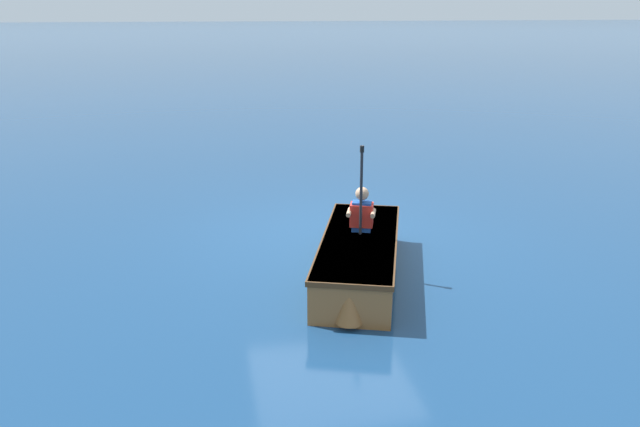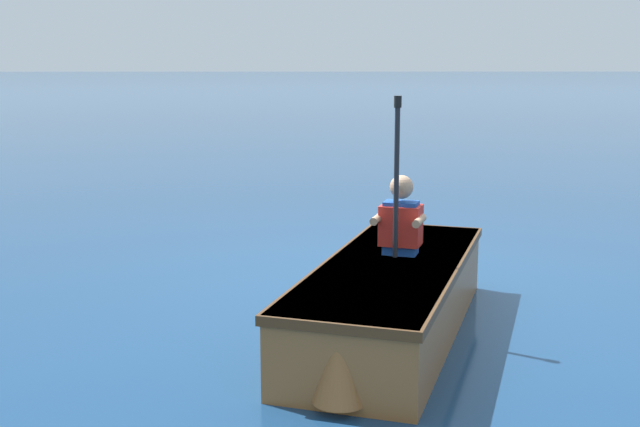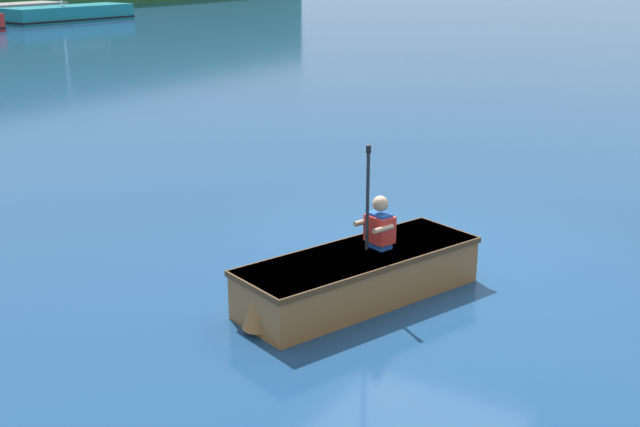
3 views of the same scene
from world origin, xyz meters
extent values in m
plane|color=navy|center=(0.00, 0.00, 0.00)|extent=(300.00, 300.00, 0.00)
cube|color=#935B2D|center=(-1.50, -0.03, 0.26)|extent=(2.86, 1.72, 0.52)
cube|color=#513219|center=(-1.50, -0.03, 0.49)|extent=(2.91, 1.77, 0.06)
cube|color=#513219|center=(-1.50, -0.03, 0.48)|extent=(2.45, 1.45, 0.02)
cone|color=#935B2D|center=(-2.73, 0.39, 0.29)|extent=(0.39, 0.39, 0.47)
cube|color=#935B2D|center=(-1.30, -0.09, 0.47)|extent=(0.42, 0.85, 0.03)
cube|color=#1E4CA5|center=(-1.24, -0.12, 0.71)|extent=(0.23, 0.28, 0.39)
cube|color=red|center=(-1.24, -0.12, 0.73)|extent=(0.29, 0.34, 0.29)
sphere|color=tan|center=(-1.24, -0.12, 1.01)|extent=(0.17, 0.17, 0.17)
cylinder|color=tan|center=(-1.28, 0.05, 0.79)|extent=(0.26, 0.14, 0.06)
cylinder|color=tan|center=(-1.37, -0.23, 0.79)|extent=(0.26, 0.14, 0.06)
cylinder|color=#232328|center=(-1.41, -0.06, 1.10)|extent=(0.05, 0.05, 1.12)
cylinder|color=black|center=(-1.41, -0.06, 1.62)|extent=(0.05, 0.05, 0.08)
camera|label=1|loc=(-8.49, 1.84, 3.23)|focal=35.00mm
camera|label=2|loc=(-6.86, 0.61, 1.89)|focal=45.00mm
camera|label=3|loc=(-8.35, -3.92, 3.49)|focal=45.00mm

